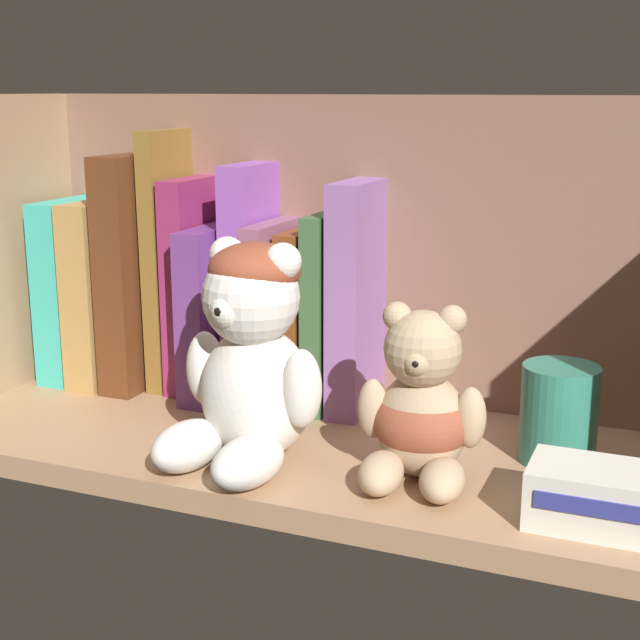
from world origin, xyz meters
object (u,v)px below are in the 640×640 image
object	(u,v)px
book_5	(225,307)
book_3	(174,259)
book_1	(117,288)
book_7	(282,309)
book_10	(360,296)
book_8	(306,315)
pillar_candle	(559,414)
book_6	(254,281)
book_0	(86,286)
teddy_bear_larger	(250,359)
teddy_bear_smaller	(421,411)
book_4	(197,284)
book_2	(148,269)
small_product_box	(609,499)
book_9	(331,309)

from	to	relation	value
book_5	book_3	bearing A→B (deg)	180.00
book_1	book_7	bearing A→B (deg)	0.00
book_7	book_10	size ratio (longest dim) A/B	0.81
book_8	pillar_candle	xyz separation A→B (cm)	(24.13, -6.36, -4.20)
book_1	pillar_candle	xyz separation A→B (cm)	(44.89, -6.36, -5.11)
book_5	book_6	size ratio (longest dim) A/B	0.74
book_0	pillar_candle	world-z (taller)	book_0
teddy_bear_larger	book_5	bearing A→B (deg)	124.00
book_6	pillar_candle	bearing A→B (deg)	-12.19
book_0	book_3	world-z (taller)	book_3
teddy_bear_smaller	book_4	bearing A→B (deg)	152.95
book_4	teddy_bear_larger	size ratio (longest dim) A/B	1.17
book_2	teddy_bear_larger	distance (cm)	24.28
book_8	teddy_bear_smaller	xyz separation A→B (cm)	(15.04, -13.54, -2.84)
book_6	small_product_box	xyz separation A→B (cm)	(34.28, -16.70, -8.90)
teddy_bear_smaller	book_1	bearing A→B (deg)	159.28
book_6	book_8	distance (cm)	6.01
teddy_bear_smaller	book_2	bearing A→B (deg)	157.05
small_product_box	teddy_bear_smaller	bearing A→B (deg)	167.27
small_product_box	book_1	bearing A→B (deg)	161.45
book_4	book_8	size ratio (longest dim) A/B	1.26
book_3	teddy_bear_smaller	distance (cm)	32.81
book_9	pillar_candle	world-z (taller)	book_9
book_9	book_10	distance (cm)	3.21
book_5	book_9	world-z (taller)	book_9
book_4	book_9	size ratio (longest dim) A/B	1.14
book_3	book_4	bearing A→B (deg)	-0.00
book_6	teddy_bear_smaller	world-z (taller)	book_6
book_3	book_7	world-z (taller)	book_3
book_9	book_2	bearing A→B (deg)	180.00
book_10	teddy_bear_larger	xyz separation A→B (cm)	(-3.55, -15.18, -2.11)
book_0	pillar_candle	size ratio (longest dim) A/B	2.30
teddy_bear_larger	book_3	bearing A→B (deg)	136.05
book_4	small_product_box	world-z (taller)	book_4
book_0	book_6	xyz separation A→B (cm)	(19.21, -0.00, 2.01)
book_5	book_7	xyz separation A→B (cm)	(5.99, 0.00, 0.35)
book_6	teddy_bear_smaller	size ratio (longest dim) A/B	1.64
book_8	teddy_bear_smaller	bearing A→B (deg)	-42.00
book_2	book_7	distance (cm)	14.74
book_6	book_8	size ratio (longest dim) A/B	1.35
book_4	book_8	xyz separation A→B (cm)	(11.49, 0.00, -2.10)
book_9	teddy_bear_smaller	distance (cm)	18.84
book_4	book_5	xyz separation A→B (cm)	(3.01, -0.00, -2.10)
book_1	book_0	bearing A→B (deg)	180.00
book_5	book_10	world-z (taller)	book_10
book_1	book_6	world-z (taller)	book_6
book_0	book_3	bearing A→B (deg)	0.00
book_0	book_4	bearing A→B (deg)	-0.00
book_8	pillar_candle	bearing A→B (deg)	-14.76
book_10	book_3	bearing A→B (deg)	180.00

